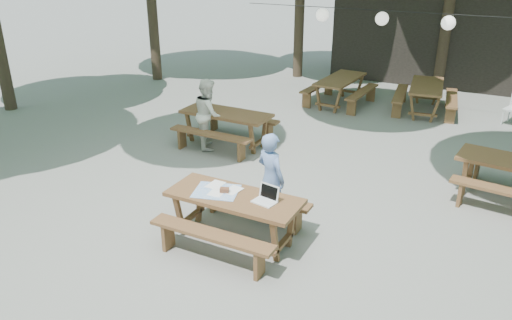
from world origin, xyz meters
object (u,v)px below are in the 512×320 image
Objects in this scene: picnic_table_nw at (226,128)px; second_person at (209,114)px; main_picnic_table at (234,217)px; woman at (271,178)px.

second_person is at bearing -130.17° from picnic_table_nw.
picnic_table_nw is at bearing 122.22° from main_picnic_table.
main_picnic_table is at bearing 95.76° from woman.
picnic_table_nw is at bearing -26.15° from woman.
main_picnic_table is at bearing -176.82° from second_person.
main_picnic_table is 0.99× the size of picnic_table_nw.
picnic_table_nw is (-2.12, 3.36, 0.00)m from main_picnic_table.
second_person reaches higher than woman.
woman is 3.46m from second_person.
picnic_table_nw is 0.55m from second_person.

